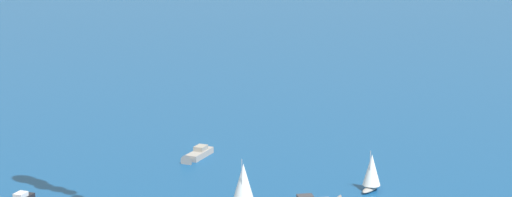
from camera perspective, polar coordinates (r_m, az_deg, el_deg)
sailboat_far_port at (r=165.99m, az=-0.81°, el=-5.62°), size 5.77×8.05×10.15m
motorboat_outer_ring_c at (r=199.81m, az=-3.82°, el=-3.62°), size 8.20×10.61×3.14m
sailboat_outer_ring_d at (r=178.80m, az=7.38°, el=-4.66°), size 5.65×6.03×8.33m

